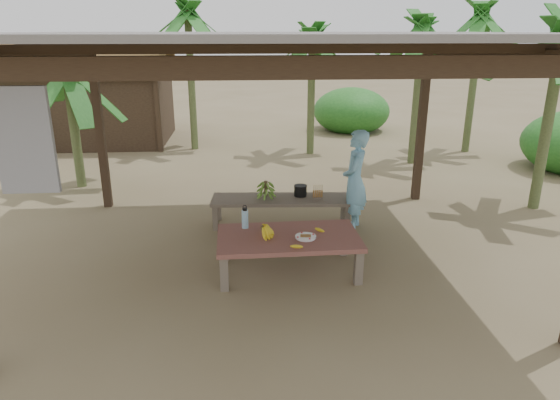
{
  "coord_description": "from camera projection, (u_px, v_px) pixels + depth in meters",
  "views": [
    {
      "loc": [
        -0.38,
        -6.3,
        2.98
      ],
      "look_at": [
        0.1,
        0.06,
        0.8
      ],
      "focal_mm": 32.0,
      "sensor_mm": 36.0,
      "label": 1
    }
  ],
  "objects": [
    {
      "name": "skewer_rack",
      "position": [
        318.0,
        192.0,
        7.83
      ],
      "size": [
        0.18,
        0.09,
        0.24
      ],
      "primitive_type": null,
      "rotation": [
        0.0,
        0.0,
        -0.07
      ],
      "color": "#A57F47",
      "rests_on": "bench"
    },
    {
      "name": "banana_plant_w",
      "position": [
        69.0,
        87.0,
        9.4
      ],
      "size": [
        1.8,
        1.8,
        2.44
      ],
      "color": "#596638",
      "rests_on": "ground"
    },
    {
      "name": "pavilion",
      "position": [
        271.0,
        47.0,
        6.02
      ],
      "size": [
        6.6,
        5.6,
        2.95
      ],
      "color": "black",
      "rests_on": "ground"
    },
    {
      "name": "banana_plant_n",
      "position": [
        312.0,
        49.0,
        11.88
      ],
      "size": [
        1.8,
        1.8,
        3.03
      ],
      "color": "#596638",
      "rests_on": "ground"
    },
    {
      "name": "banana_plant_nw",
      "position": [
        188.0,
        23.0,
        12.19
      ],
      "size": [
        1.8,
        1.8,
        3.65
      ],
      "color": "#596638",
      "rests_on": "ground"
    },
    {
      "name": "loose_banana_front",
      "position": [
        297.0,
        247.0,
        5.97
      ],
      "size": [
        0.17,
        0.06,
        0.04
      ],
      "primitive_type": "ellipsoid",
      "rotation": [
        0.0,
        0.0,
        1.7
      ],
      "color": "yellow",
      "rests_on": "work_table"
    },
    {
      "name": "banana_plant_far",
      "position": [
        480.0,
        28.0,
        11.95
      ],
      "size": [
        1.8,
        1.8,
        3.53
      ],
      "color": "#596638",
      "rests_on": "ground"
    },
    {
      "name": "ground",
      "position": [
        273.0,
        256.0,
        6.94
      ],
      "size": [
        80.0,
        80.0,
        0.0
      ],
      "primitive_type": "plane",
      "color": "brown",
      "rests_on": "ground"
    },
    {
      "name": "hut",
      "position": [
        93.0,
        101.0,
        13.81
      ],
      "size": [
        4.4,
        3.43,
        2.85
      ],
      "color": "black",
      "rests_on": "ground"
    },
    {
      "name": "banana_plant_e",
      "position": [
        560.0,
        51.0,
        7.97
      ],
      "size": [
        1.8,
        1.8,
        3.15
      ],
      "color": "#596638",
      "rests_on": "ground"
    },
    {
      "name": "banana_plant_ne",
      "position": [
        422.0,
        40.0,
        10.91
      ],
      "size": [
        1.8,
        1.8,
        3.27
      ],
      "color": "#596638",
      "rests_on": "ground"
    },
    {
      "name": "plate",
      "position": [
        306.0,
        237.0,
        6.25
      ],
      "size": [
        0.26,
        0.26,
        0.04
      ],
      "color": "white",
      "rests_on": "work_table"
    },
    {
      "name": "water_flask",
      "position": [
        245.0,
        218.0,
        6.55
      ],
      "size": [
        0.09,
        0.09,
        0.32
      ],
      "color": "#43A1D3",
      "rests_on": "work_table"
    },
    {
      "name": "woman",
      "position": [
        355.0,
        181.0,
        7.65
      ],
      "size": [
        0.55,
        0.67,
        1.58
      ],
      "primitive_type": "imported",
      "rotation": [
        0.0,
        0.0,
        -1.92
      ],
      "color": "#72B4D8",
      "rests_on": "ground"
    },
    {
      "name": "cooking_pot",
      "position": [
        300.0,
        191.0,
        7.99
      ],
      "size": [
        0.2,
        0.2,
        0.17
      ],
      "primitive_type": "cylinder",
      "color": "black",
      "rests_on": "bench"
    },
    {
      "name": "work_table",
      "position": [
        288.0,
        240.0,
        6.36
      ],
      "size": [
        1.82,
        1.04,
        0.5
      ],
      "rotation": [
        0.0,
        0.0,
        0.02
      ],
      "color": "brown",
      "rests_on": "ground"
    },
    {
      "name": "loose_banana_side",
      "position": [
        320.0,
        230.0,
        6.46
      ],
      "size": [
        0.14,
        0.12,
        0.04
      ],
      "primitive_type": "ellipsoid",
      "rotation": [
        0.0,
        0.0,
        0.97
      ],
      "color": "yellow",
      "rests_on": "work_table"
    },
    {
      "name": "green_banana_stalk",
      "position": [
        266.0,
        189.0,
        7.86
      ],
      "size": [
        0.28,
        0.28,
        0.3
      ],
      "primitive_type": null,
      "rotation": [
        0.0,
        0.0,
        -0.07
      ],
      "color": "#598C2D",
      "rests_on": "bench"
    },
    {
      "name": "bench",
      "position": [
        281.0,
        201.0,
        7.93
      ],
      "size": [
        2.23,
        0.74,
        0.45
      ],
      "rotation": [
        0.0,
        0.0,
        -0.07
      ],
      "color": "brown",
      "rests_on": "ground"
    },
    {
      "name": "ripe_banana_bunch",
      "position": [
        262.0,
        231.0,
        6.28
      ],
      "size": [
        0.28,
        0.24,
        0.17
      ],
      "primitive_type": null,
      "rotation": [
        0.0,
        0.0,
        -0.01
      ],
      "color": "yellow",
      "rests_on": "work_table"
    }
  ]
}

